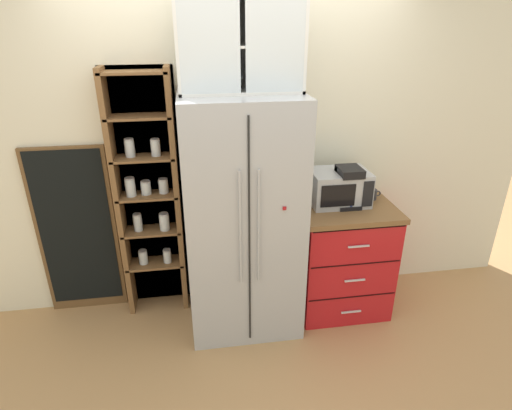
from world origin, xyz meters
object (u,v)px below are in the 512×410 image
at_px(refrigerator, 243,217).
at_px(bottle_green, 348,191).
at_px(bottle_cobalt, 343,186).
at_px(microwave, 339,187).
at_px(mug_charcoal, 372,194).
at_px(coffee_maker, 347,186).
at_px(chalkboard_menu, 77,232).
at_px(mug_navy, 350,203).

bearing_deg(refrigerator, bottle_green, 1.56).
xyz_separation_m(refrigerator, bottle_cobalt, (0.81, 0.13, 0.14)).
height_order(microwave, mug_charcoal, microwave).
bearing_deg(bottle_cobalt, refrigerator, -171.20).
bearing_deg(microwave, coffee_maker, -40.36).
bearing_deg(refrigerator, microwave, 6.96).
height_order(bottle_cobalt, bottle_green, bottle_green).
relative_size(microwave, coffee_maker, 1.42).
xyz_separation_m(coffee_maker, chalkboard_menu, (-2.08, 0.28, -0.37)).
xyz_separation_m(refrigerator, mug_charcoal, (1.05, 0.12, 0.06)).
height_order(mug_charcoal, mug_navy, mug_navy).
bearing_deg(refrigerator, mug_charcoal, 6.52).
height_order(mug_navy, bottle_green, bottle_green).
height_order(mug_charcoal, chalkboard_menu, chalkboard_menu).
bearing_deg(refrigerator, bottle_cobalt, 8.80).
relative_size(refrigerator, mug_charcoal, 16.45).
height_order(refrigerator, bottle_green, refrigerator).
height_order(bottle_cobalt, chalkboard_menu, chalkboard_menu).
bearing_deg(mug_charcoal, bottle_cobalt, 178.96).
xyz_separation_m(refrigerator, microwave, (0.76, 0.09, 0.15)).
xyz_separation_m(mug_charcoal, chalkboard_menu, (-2.32, 0.21, -0.26)).
bearing_deg(mug_charcoal, coffee_maker, -164.13).
xyz_separation_m(microwave, chalkboard_menu, (-2.03, 0.24, -0.35)).
bearing_deg(chalkboard_menu, mug_charcoal, -5.14).
xyz_separation_m(coffee_maker, bottle_green, (0.00, -0.03, -0.03)).
distance_m(coffee_maker, mug_navy, 0.13).
distance_m(refrigerator, microwave, 0.78).
relative_size(coffee_maker, bottle_cobalt, 1.13).
bearing_deg(coffee_maker, microwave, 139.64).
bearing_deg(bottle_green, mug_navy, -88.05).
height_order(coffee_maker, mug_navy, coffee_maker).
height_order(refrigerator, bottle_cobalt, refrigerator).
relative_size(refrigerator, coffee_maker, 5.80).
bearing_deg(microwave, chalkboard_menu, 173.33).
relative_size(coffee_maker, mug_charcoal, 2.84).
height_order(refrigerator, coffee_maker, refrigerator).
relative_size(microwave, chalkboard_menu, 0.32).
bearing_deg(chalkboard_menu, mug_navy, -9.77).
relative_size(bottle_green, chalkboard_menu, 0.20).
relative_size(mug_charcoal, bottle_green, 0.38).
distance_m(mug_charcoal, mug_navy, 0.29).
distance_m(mug_navy, bottle_cobalt, 0.17).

